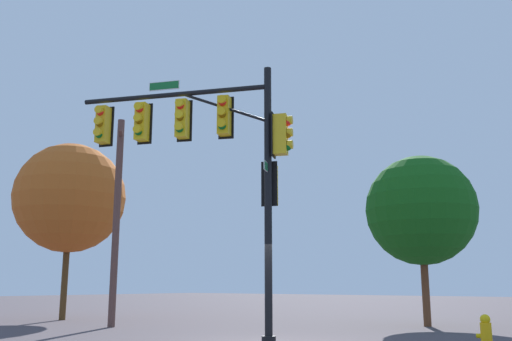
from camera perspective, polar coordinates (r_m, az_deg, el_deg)
name	(u,v)px	position (r m, az deg, el deg)	size (l,w,h in m)	color
signal_pole_assembly	(210,144)	(15.60, -4.74, 2.73)	(5.85, 2.98, 7.37)	black
utility_pole	(117,215)	(21.07, -14.03, -4.48)	(1.47, 1.23, 7.57)	brown
fire_hydrant	(486,334)	(13.80, 22.43, -15.14)	(0.33, 0.24, 0.83)	#F1B20D
tree_near	(421,210)	(21.70, 16.48, -3.91)	(4.06, 4.06, 6.22)	brown
tree_mid	(70,198)	(25.91, -18.44, -2.67)	(4.80, 4.80, 7.61)	#52361A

